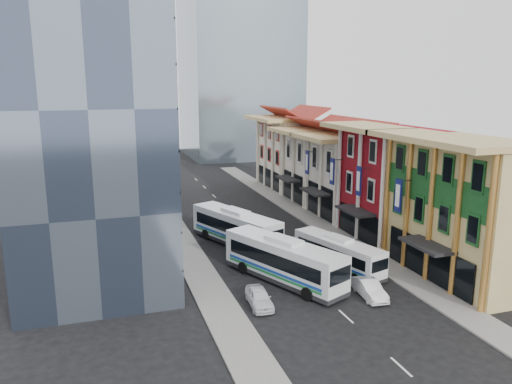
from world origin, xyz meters
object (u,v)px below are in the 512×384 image
object	(u,v)px
office_tower	(89,103)
bus_right	(338,253)
bus_left_far	(236,227)
sedan_left	(259,297)
sedan_right	(369,289)
bus_left_near	(283,260)
shophouse_tan	(471,210)

from	to	relation	value
office_tower	bus_right	bearing A→B (deg)	-24.04
bus_right	bus_left_far	bearing A→B (deg)	107.75
sedan_left	bus_left_far	bearing A→B (deg)	85.39
office_tower	sedan_right	world-z (taller)	office_tower
bus_left_near	sedan_right	bearing A→B (deg)	-68.02
sedan_left	sedan_right	distance (m)	8.95
office_tower	bus_left_near	distance (m)	22.42
office_tower	bus_left_near	size ratio (longest dim) A/B	2.44
office_tower	shophouse_tan	bearing A→B (deg)	-24.30
shophouse_tan	bus_left_far	size ratio (longest dim) A/B	1.16
bus_left_near	bus_right	xyz separation A→B (m)	(5.78, 1.12, -0.40)
office_tower	sedan_left	bearing A→B (deg)	-51.29
shophouse_tan	bus_left_far	xyz separation A→B (m)	(-17.17, 14.55, -4.06)
bus_right	sedan_left	distance (m)	10.62
office_tower	sedan_left	xyz separation A→B (m)	(11.50, -14.35, -14.31)
bus_left_near	bus_left_far	size ratio (longest dim) A/B	1.02
shophouse_tan	office_tower	world-z (taller)	office_tower
sedan_right	shophouse_tan	bearing A→B (deg)	13.02
shophouse_tan	bus_left_near	world-z (taller)	shophouse_tan
shophouse_tan	sedan_right	bearing A→B (deg)	-171.82
office_tower	bus_left_near	bearing A→B (deg)	-34.70
bus_left_far	sedan_right	distance (m)	17.40
office_tower	bus_right	size ratio (longest dim) A/B	3.05
bus_left_near	sedan_right	world-z (taller)	bus_left_near
bus_left_far	sedan_left	distance (m)	15.13
bus_right	sedan_right	distance (m)	6.33
bus_right	sedan_left	world-z (taller)	bus_right
shophouse_tan	bus_right	size ratio (longest dim) A/B	1.43
office_tower	bus_left_near	world-z (taller)	office_tower
shophouse_tan	bus_left_near	size ratio (longest dim) A/B	1.14
shophouse_tan	bus_left_near	distance (m)	16.89
bus_left_near	sedan_right	size ratio (longest dim) A/B	2.93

